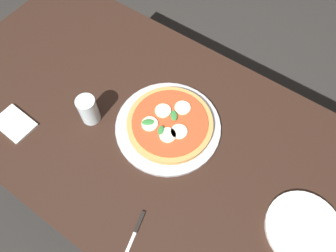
{
  "coord_description": "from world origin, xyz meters",
  "views": [
    {
      "loc": [
        0.32,
        -0.36,
        1.64
      ],
      "look_at": [
        0.04,
        0.04,
        0.74
      ],
      "focal_mm": 33.78,
      "sensor_mm": 36.0,
      "label": 1
    }
  ],
  "objects_px": {
    "serving_tray": "(168,127)",
    "napkin": "(14,124)",
    "plate_white": "(304,229)",
    "pizza": "(170,123)",
    "knife": "(135,233)",
    "glass_cup": "(88,110)",
    "dining_table": "(153,143)"
  },
  "relations": [
    {
      "from": "serving_tray",
      "to": "napkin",
      "type": "distance_m",
      "value": 0.5
    },
    {
      "from": "plate_white",
      "to": "pizza",
      "type": "bearing_deg",
      "value": 173.61
    },
    {
      "from": "pizza",
      "to": "knife",
      "type": "distance_m",
      "value": 0.35
    },
    {
      "from": "serving_tray",
      "to": "plate_white",
      "type": "bearing_deg",
      "value": -5.73
    },
    {
      "from": "plate_white",
      "to": "glass_cup",
      "type": "bearing_deg",
      "value": -174.84
    },
    {
      "from": "serving_tray",
      "to": "glass_cup",
      "type": "bearing_deg",
      "value": -153.43
    },
    {
      "from": "pizza",
      "to": "glass_cup",
      "type": "relative_size",
      "value": 2.75
    },
    {
      "from": "serving_tray",
      "to": "pizza",
      "type": "height_order",
      "value": "pizza"
    },
    {
      "from": "serving_tray",
      "to": "glass_cup",
      "type": "relative_size",
      "value": 3.38
    },
    {
      "from": "napkin",
      "to": "serving_tray",
      "type": "bearing_deg",
      "value": 33.52
    },
    {
      "from": "serving_tray",
      "to": "plate_white",
      "type": "relative_size",
      "value": 1.6
    },
    {
      "from": "serving_tray",
      "to": "glass_cup",
      "type": "distance_m",
      "value": 0.26
    },
    {
      "from": "plate_white",
      "to": "knife",
      "type": "bearing_deg",
      "value": -143.79
    },
    {
      "from": "serving_tray",
      "to": "knife",
      "type": "bearing_deg",
      "value": -70.61
    },
    {
      "from": "napkin",
      "to": "plate_white",
      "type": "bearing_deg",
      "value": 14.06
    },
    {
      "from": "dining_table",
      "to": "napkin",
      "type": "relative_size",
      "value": 12.09
    },
    {
      "from": "glass_cup",
      "to": "plate_white",
      "type": "bearing_deg",
      "value": 5.16
    },
    {
      "from": "napkin",
      "to": "knife",
      "type": "height_order",
      "value": "napkin"
    },
    {
      "from": "pizza",
      "to": "plate_white",
      "type": "bearing_deg",
      "value": -6.39
    },
    {
      "from": "plate_white",
      "to": "glass_cup",
      "type": "relative_size",
      "value": 2.12
    },
    {
      "from": "pizza",
      "to": "napkin",
      "type": "height_order",
      "value": "pizza"
    },
    {
      "from": "napkin",
      "to": "glass_cup",
      "type": "xyz_separation_m",
      "value": [
        0.19,
        0.16,
        0.05
      ]
    },
    {
      "from": "knife",
      "to": "glass_cup",
      "type": "xyz_separation_m",
      "value": [
        -0.34,
        0.21,
        0.05
      ]
    },
    {
      "from": "glass_cup",
      "to": "serving_tray",
      "type": "bearing_deg",
      "value": 26.57
    },
    {
      "from": "plate_white",
      "to": "knife",
      "type": "xyz_separation_m",
      "value": [
        -0.38,
        -0.28,
        -0.0
      ]
    },
    {
      "from": "pizza",
      "to": "glass_cup",
      "type": "xyz_separation_m",
      "value": [
        -0.23,
        -0.12,
        0.03
      ]
    },
    {
      "from": "dining_table",
      "to": "pizza",
      "type": "xyz_separation_m",
      "value": [
        0.04,
        0.04,
        0.12
      ]
    },
    {
      "from": "dining_table",
      "to": "serving_tray",
      "type": "bearing_deg",
      "value": 45.93
    },
    {
      "from": "serving_tray",
      "to": "knife",
      "type": "distance_m",
      "value": 0.35
    },
    {
      "from": "pizza",
      "to": "napkin",
      "type": "distance_m",
      "value": 0.51
    },
    {
      "from": "plate_white",
      "to": "knife",
      "type": "relative_size",
      "value": 1.25
    },
    {
      "from": "serving_tray",
      "to": "knife",
      "type": "relative_size",
      "value": 1.99
    }
  ]
}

